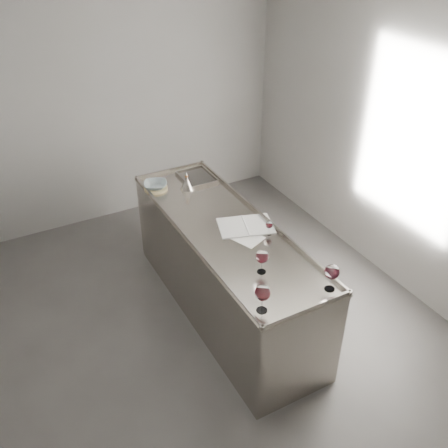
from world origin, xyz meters
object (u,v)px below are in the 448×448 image
counter (225,269)px  wine_glass_right (332,273)px  ceramic_bowl (156,185)px  notebook (246,226)px  wine_glass_small (269,225)px  wine_glass_left (263,293)px  wine_funnel (187,184)px  wine_glass_middle (262,257)px

counter → wine_glass_right: size_ratio=11.37×
counter → ceramic_bowl: bearing=107.0°
wine_glass_right → notebook: bearing=96.7°
wine_glass_small → notebook: wine_glass_small is taller
counter → wine_glass_right: 1.28m
wine_glass_left → wine_funnel: 1.82m
notebook → wine_glass_small: bearing=-41.5°
wine_funnel → ceramic_bowl: bearing=152.0°
counter → wine_glass_left: wine_glass_left is taller
wine_glass_middle → wine_glass_right: (0.33, -0.40, 0.01)m
wine_glass_small → notebook: (-0.11, 0.19, -0.08)m
wine_funnel → notebook: bearing=-78.9°
ceramic_bowl → counter: bearing=-73.0°
notebook → wine_funnel: bearing=118.7°
ceramic_bowl → wine_glass_small: bearing=-65.0°
wine_glass_right → ceramic_bowl: (-0.55, 1.98, -0.10)m
wine_glass_right → wine_funnel: size_ratio=1.14×
wine_glass_middle → ceramic_bowl: 1.60m
counter → ceramic_bowl: size_ratio=10.92×
wine_glass_small → wine_glass_left: bearing=-125.5°
wine_glass_small → ceramic_bowl: (-0.55, 1.17, -0.04)m
wine_glass_middle → wine_glass_right: wine_glass_right is taller
wine_glass_left → notebook: size_ratio=0.40×
ceramic_bowl → wine_glass_left: bearing=-90.0°
wine_glass_left → notebook: bearing=65.6°
notebook → wine_funnel: wine_funnel is taller
wine_glass_small → wine_funnel: (-0.28, 1.03, -0.03)m
ceramic_bowl → wine_funnel: bearing=-28.0°
wine_glass_middle → wine_funnel: (0.05, 1.44, -0.08)m
counter → wine_glass_small: wine_glass_small is taller
wine_glass_right → wine_glass_small: bearing=90.2°
wine_glass_right → ceramic_bowl: 2.06m
counter → wine_funnel: wine_funnel is taller
counter → ceramic_bowl: ceramic_bowl is taller
counter → wine_glass_left: size_ratio=11.29×
wine_glass_left → wine_funnel: size_ratio=1.15×
counter → wine_funnel: size_ratio=12.93×
wine_glass_middle → notebook: (0.21, 0.59, -0.13)m
counter → ceramic_bowl: (-0.28, 0.90, 0.52)m
wine_glass_right → wine_glass_left: bearing=175.7°
wine_glass_left → wine_glass_right: wine_glass_left is taller
wine_glass_right → wine_funnel: bearing=98.7°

